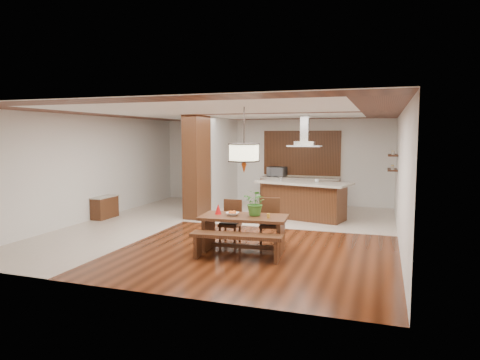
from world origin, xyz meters
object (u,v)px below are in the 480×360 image
(dining_table, at_px, (244,225))
(foliage_plant, at_px, (256,203))
(dining_chair_right, at_px, (270,223))
(kitchen_island, at_px, (304,200))
(hallway_console, at_px, (105,207))
(dining_bench, at_px, (236,247))
(range_hood, at_px, (305,131))
(fruit_bowl, at_px, (232,214))
(dining_chair_left, at_px, (230,222))
(island_cup, at_px, (317,181))
(pendant_lantern, at_px, (244,140))
(microwave, at_px, (277,172))

(dining_table, relative_size, foliage_plant, 3.42)
(dining_chair_right, relative_size, kitchen_island, 0.36)
(hallway_console, height_order, kitchen_island, kitchen_island)
(hallway_console, relative_size, kitchen_island, 0.32)
(dining_bench, bearing_deg, range_hood, 83.58)
(hallway_console, distance_m, fruit_bowl, 5.03)
(dining_chair_left, distance_m, kitchen_island, 3.40)
(dining_chair_left, relative_size, island_cup, 8.62)
(dining_table, bearing_deg, island_cup, 76.05)
(dining_chair_right, distance_m, foliage_plant, 0.70)
(dining_chair_left, relative_size, pendant_lantern, 0.72)
(dining_table, xyz_separation_m, dining_chair_right, (0.39, 0.57, -0.03))
(dining_chair_right, bearing_deg, microwave, 86.88)
(dining_chair_right, height_order, range_hood, range_hood)
(kitchen_island, distance_m, microwave, 2.71)
(dining_table, distance_m, kitchen_island, 3.78)
(kitchen_island, bearing_deg, dining_chair_right, -78.49)
(dining_bench, distance_m, microwave, 6.76)
(dining_chair_right, relative_size, fruit_bowl, 3.95)
(dining_table, bearing_deg, dining_chair_left, 134.26)
(pendant_lantern, bearing_deg, dining_table, 0.00)
(dining_table, xyz_separation_m, fruit_bowl, (-0.23, -0.04, 0.22))
(hallway_console, xyz_separation_m, microwave, (4.01, 4.01, 0.80))
(pendant_lantern, distance_m, fruit_bowl, 1.51)
(dining_bench, relative_size, dining_chair_left, 1.86)
(dining_chair_left, height_order, island_cup, island_cup)
(dining_bench, xyz_separation_m, kitchen_island, (0.49, 4.36, 0.30))
(hallway_console, relative_size, dining_table, 0.49)
(dining_chair_right, height_order, foliage_plant, foliage_plant)
(dining_bench, bearing_deg, island_cup, 78.71)
(kitchen_island, bearing_deg, dining_chair_left, -93.13)
(pendant_lantern, bearing_deg, dining_chair_right, 55.69)
(foliage_plant, distance_m, microwave, 6.02)
(foliage_plant, distance_m, range_hood, 3.95)
(pendant_lantern, distance_m, kitchen_island, 4.14)
(dining_chair_left, xyz_separation_m, fruit_bowl, (0.24, -0.53, 0.28))
(island_cup, bearing_deg, dining_table, -103.95)
(foliage_plant, relative_size, island_cup, 4.83)
(dining_bench, xyz_separation_m, dining_chair_right, (0.33, 1.19, 0.25))
(dining_chair_left, height_order, microwave, microwave)
(dining_table, distance_m, island_cup, 3.83)
(foliage_plant, relative_size, microwave, 0.88)
(dining_bench, bearing_deg, microwave, 97.26)
(fruit_bowl, height_order, microwave, microwave)
(dining_bench, distance_m, pendant_lantern, 2.09)
(dining_bench, height_order, pendant_lantern, pendant_lantern)
(hallway_console, distance_m, foliage_plant, 5.42)
(dining_chair_right, xyz_separation_m, foliage_plant, (-0.16, -0.47, 0.49))
(dining_bench, bearing_deg, dining_chair_left, 115.53)
(hallway_console, xyz_separation_m, dining_table, (4.80, -2.01, 0.22))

